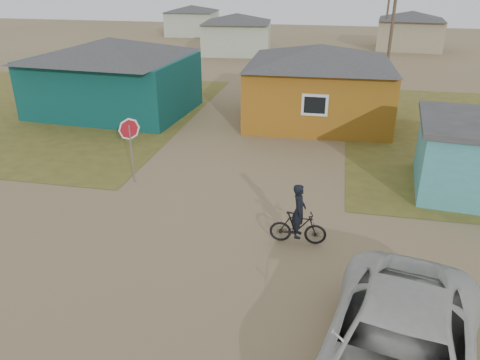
# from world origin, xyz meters

# --- Properties ---
(ground) EXTENTS (120.00, 120.00, 0.00)m
(ground) POSITION_xyz_m (0.00, 0.00, 0.00)
(ground) COLOR #89724F
(grass_nw) EXTENTS (20.00, 18.00, 0.00)m
(grass_nw) POSITION_xyz_m (-14.00, 13.00, 0.01)
(grass_nw) COLOR olive
(grass_nw) RESTS_ON ground
(house_teal) EXTENTS (8.93, 7.08, 4.00)m
(house_teal) POSITION_xyz_m (-8.50, 13.50, 2.05)
(house_teal) COLOR #0A3836
(house_teal) RESTS_ON ground
(house_yellow) EXTENTS (7.72, 6.76, 3.90)m
(house_yellow) POSITION_xyz_m (2.50, 14.00, 2.00)
(house_yellow) COLOR #915B16
(house_yellow) RESTS_ON ground
(house_pale_west) EXTENTS (7.04, 6.15, 3.60)m
(house_pale_west) POSITION_xyz_m (-6.00, 34.00, 1.86)
(house_pale_west) COLOR #A9B69C
(house_pale_west) RESTS_ON ground
(house_beige_east) EXTENTS (6.95, 6.05, 3.60)m
(house_beige_east) POSITION_xyz_m (10.00, 40.00, 1.86)
(house_beige_east) COLOR gray
(house_beige_east) RESTS_ON ground
(house_pale_north) EXTENTS (6.28, 5.81, 3.40)m
(house_pale_north) POSITION_xyz_m (-14.00, 46.00, 1.75)
(house_pale_north) COLOR #A9B69C
(house_pale_north) RESTS_ON ground
(utility_pole_near) EXTENTS (1.40, 0.20, 8.00)m
(utility_pole_near) POSITION_xyz_m (6.50, 22.00, 4.14)
(utility_pole_near) COLOR brown
(utility_pole_near) RESTS_ON ground
(utility_pole_far) EXTENTS (1.40, 0.20, 8.00)m
(utility_pole_far) POSITION_xyz_m (7.50, 38.00, 4.14)
(utility_pole_far) COLOR brown
(utility_pole_far) RESTS_ON ground
(stop_sign) EXTENTS (0.75, 0.37, 2.47)m
(stop_sign) POSITION_xyz_m (-3.70, 4.85, 1.82)
(stop_sign) COLOR gray
(stop_sign) RESTS_ON ground
(cyclist) EXTENTS (1.65, 0.60, 1.85)m
(cyclist) POSITION_xyz_m (2.64, 1.84, 0.67)
(cyclist) COLOR black
(cyclist) RESTS_ON ground
(vehicle) EXTENTS (4.01, 6.55, 1.70)m
(vehicle) POSITION_xyz_m (4.88, -3.05, 0.85)
(vehicle) COLOR beige
(vehicle) RESTS_ON ground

